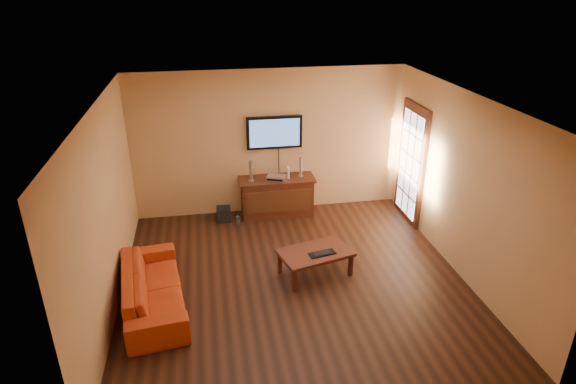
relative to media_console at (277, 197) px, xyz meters
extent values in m
plane|color=black|center=(-0.09, -2.23, -0.37)|extent=(5.00, 5.00, 0.00)
plane|color=tan|center=(-0.09, 0.27, 0.98)|extent=(5.00, 0.00, 5.00)
plane|color=tan|center=(-2.59, -2.23, 0.98)|extent=(0.00, 5.00, 5.00)
plane|color=tan|center=(2.41, -2.23, 0.98)|extent=(0.00, 5.00, 5.00)
plane|color=white|center=(-0.09, -2.23, 2.33)|extent=(5.00, 5.00, 0.00)
cube|color=#3E180E|center=(2.37, -0.53, 0.68)|extent=(0.06, 1.02, 2.22)
cube|color=white|center=(2.34, -0.53, 0.68)|extent=(0.01, 0.79, 1.89)
cube|color=#3E180E|center=(0.00, 0.01, -0.02)|extent=(1.32, 0.49, 0.70)
cube|color=#361A0A|center=(0.00, -0.25, 0.01)|extent=(1.21, 0.02, 0.42)
cube|color=#3E180E|center=(0.00, 0.01, 0.35)|extent=(1.39, 0.53, 0.04)
cube|color=black|center=(0.00, 0.23, 1.18)|extent=(1.02, 0.07, 0.60)
cube|color=#3A5E96|center=(0.00, 0.19, 1.18)|extent=(0.92, 0.01, 0.51)
cube|color=#3E180E|center=(0.25, -2.09, 0.00)|extent=(1.19, 0.89, 0.05)
cube|color=#3E180E|center=(-0.13, -2.46, -0.20)|extent=(0.06, 0.06, 0.35)
cube|color=#3E180E|center=(0.77, -2.22, -0.20)|extent=(0.06, 0.06, 0.35)
cube|color=#3E180E|center=(-0.27, -1.96, -0.20)|extent=(0.06, 0.06, 0.35)
cube|color=#3E180E|center=(0.64, -1.72, -0.20)|extent=(0.06, 0.06, 0.35)
imported|color=#BB3914|center=(-2.09, -2.44, 0.01)|extent=(0.82, 2.01, 0.76)
cylinder|color=silver|center=(-0.47, -0.02, 0.37)|extent=(0.11, 0.11, 0.02)
cylinder|color=silver|center=(-0.47, -0.02, 0.57)|extent=(0.06, 0.06, 0.37)
cylinder|color=silver|center=(0.46, 0.04, 0.37)|extent=(0.10, 0.10, 0.02)
cylinder|color=silver|center=(0.46, 0.04, 0.56)|extent=(0.06, 0.06, 0.36)
cube|color=silver|center=(-0.02, -0.05, 0.40)|extent=(0.40, 0.35, 0.08)
cube|color=white|center=(0.22, 0.02, 0.47)|extent=(0.06, 0.15, 0.20)
cube|color=black|center=(-1.01, -0.07, -0.24)|extent=(0.27, 0.27, 0.26)
cylinder|color=white|center=(-0.77, -0.33, -0.28)|extent=(0.07, 0.07, 0.19)
sphere|color=white|center=(-0.77, -0.33, -0.18)|extent=(0.04, 0.04, 0.04)
cube|color=black|center=(0.33, -2.18, 0.03)|extent=(0.42, 0.22, 0.02)
cube|color=black|center=(0.33, -2.18, 0.05)|extent=(0.28, 0.15, 0.01)
camera|label=1|loc=(-1.24, -8.11, 3.77)|focal=30.00mm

